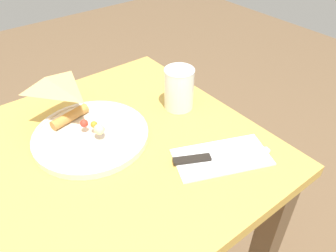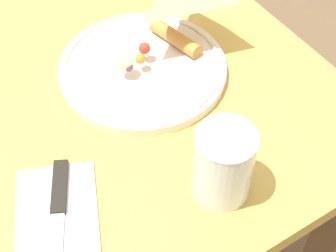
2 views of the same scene
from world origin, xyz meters
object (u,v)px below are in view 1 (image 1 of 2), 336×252
milk_glass (179,90)px  butter_knife (217,156)px  napkin_folded (222,157)px  plate_pizza (90,133)px  dining_table (62,220)px

milk_glass → butter_knife: (-0.06, -0.21, -0.04)m
milk_glass → napkin_folded: 0.22m
milk_glass → plate_pizza: bearing=174.0°
plate_pizza → milk_glass: milk_glass is taller
dining_table → butter_knife: (0.31, -0.17, 0.15)m
dining_table → plate_pizza: (0.13, 0.06, 0.16)m
milk_glass → napkin_folded: size_ratio=0.48×
dining_table → plate_pizza: bearing=25.5°
butter_knife → milk_glass: bearing=100.7°
dining_table → milk_glass: milk_glass is taller
dining_table → milk_glass: bearing=5.4°
butter_knife → napkin_folded: bearing=0.0°
plate_pizza → milk_glass: bearing=-6.0°
dining_table → plate_pizza: plate_pizza is taller
plate_pizza → butter_knife: plate_pizza is taller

